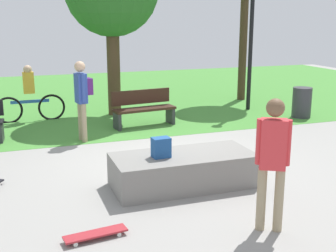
% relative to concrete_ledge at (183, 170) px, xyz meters
% --- Properties ---
extents(ground_plane, '(28.00, 28.00, 0.00)m').
position_rel_concrete_ledge_xyz_m(ground_plane, '(0.24, 1.47, -0.27)').
color(ground_plane, gray).
extents(grass_lawn, '(26.60, 12.49, 0.01)m').
position_rel_concrete_ledge_xyz_m(grass_lawn, '(0.24, 9.22, -0.27)').
color(grass_lawn, '#478C38').
rests_on(grass_lawn, ground_plane).
extents(concrete_ledge, '(2.30, 1.03, 0.54)m').
position_rel_concrete_ledge_xyz_m(concrete_ledge, '(0.00, 0.00, 0.00)').
color(concrete_ledge, gray).
rests_on(concrete_ledge, ground_plane).
extents(backpack_on_ledge, '(0.29, 0.21, 0.32)m').
position_rel_concrete_ledge_xyz_m(backpack_on_ledge, '(-0.39, -0.02, 0.43)').
color(backpack_on_ledge, '#1E4C8C').
rests_on(backpack_on_ledge, concrete_ledge).
extents(skater_performing_trick, '(0.39, 0.33, 1.74)m').
position_rel_concrete_ledge_xyz_m(skater_performing_trick, '(0.49, -1.82, 0.75)').
color(skater_performing_trick, tan).
rests_on(skater_performing_trick, ground_plane).
extents(skateboard_by_ledge, '(0.82, 0.30, 0.08)m').
position_rel_concrete_ledge_xyz_m(skateboard_by_ledge, '(-1.68, -1.31, -0.21)').
color(skateboard_by_ledge, '#A5262D').
rests_on(skateboard_by_ledge, ground_plane).
extents(park_bench_center_lawn, '(1.65, 0.68, 0.91)m').
position_rel_concrete_ledge_xyz_m(park_bench_center_lawn, '(0.55, 4.18, 0.21)').
color(park_bench_center_lawn, '#331E14').
rests_on(park_bench_center_lawn, ground_plane).
extents(lamp_post, '(0.28, 0.28, 4.42)m').
position_rel_concrete_ledge_xyz_m(lamp_post, '(4.10, 5.13, 2.40)').
color(lamp_post, black).
rests_on(lamp_post, ground_plane).
extents(trash_bin, '(0.52, 0.52, 0.83)m').
position_rel_concrete_ledge_xyz_m(trash_bin, '(4.96, 3.69, 0.15)').
color(trash_bin, '#333338').
rests_on(trash_bin, ground_plane).
extents(pedestrian_with_backpack, '(0.39, 0.42, 1.78)m').
position_rel_concrete_ledge_xyz_m(pedestrian_with_backpack, '(-1.10, 3.29, 0.81)').
color(pedestrian_with_backpack, tan).
rests_on(pedestrian_with_backpack, ground_plane).
extents(cyclist_on_bicycle, '(1.82, 0.22, 1.52)m').
position_rel_concrete_ledge_xyz_m(cyclist_on_bicycle, '(-2.13, 5.71, 0.36)').
color(cyclist_on_bicycle, black).
rests_on(cyclist_on_bicycle, ground_plane).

